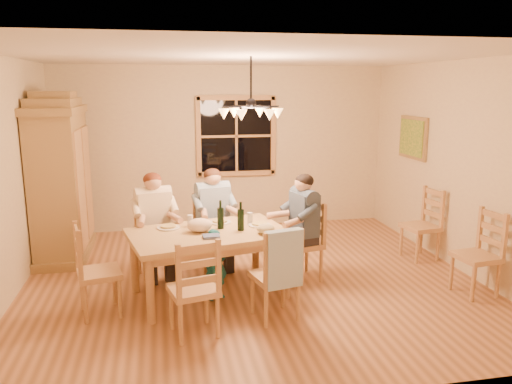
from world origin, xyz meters
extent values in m
plane|color=#925E35|center=(0.00, 0.00, 0.00)|extent=(5.50, 5.50, 0.00)
cube|color=white|center=(0.00, 0.00, 2.70)|extent=(5.50, 5.00, 0.02)
cube|color=beige|center=(0.00, 2.50, 1.35)|extent=(5.50, 0.02, 2.70)
cube|color=beige|center=(-2.75, 0.00, 1.35)|extent=(0.02, 5.00, 2.70)
cube|color=beige|center=(2.75, 0.00, 1.35)|extent=(0.02, 5.00, 2.70)
cube|color=black|center=(0.20, 2.48, 1.55)|extent=(1.20, 0.03, 1.20)
cube|color=tan|center=(0.20, 2.46, 1.55)|extent=(1.30, 0.06, 1.30)
cube|color=olive|center=(2.72, 1.20, 1.60)|extent=(0.04, 0.78, 0.64)
cube|color=#1E6B2D|center=(2.69, 1.20, 1.60)|extent=(0.02, 0.68, 0.54)
cylinder|color=black|center=(0.00, 0.00, 2.44)|extent=(0.02, 0.02, 0.53)
sphere|color=black|center=(0.00, 0.00, 2.17)|extent=(0.12, 0.12, 0.12)
cylinder|color=black|center=(0.16, 0.00, 2.13)|extent=(0.34, 0.02, 0.02)
cone|color=#FFB259|center=(0.32, 0.00, 2.05)|extent=(0.13, 0.13, 0.12)
cylinder|color=black|center=(0.08, 0.14, 2.13)|extent=(0.19, 0.31, 0.02)
cone|color=#FFB259|center=(0.16, 0.28, 2.05)|extent=(0.13, 0.13, 0.12)
cylinder|color=black|center=(-0.08, 0.14, 2.13)|extent=(0.19, 0.31, 0.02)
cone|color=#FFB259|center=(-0.16, 0.28, 2.05)|extent=(0.13, 0.13, 0.12)
cylinder|color=black|center=(-0.16, 0.00, 2.13)|extent=(0.34, 0.02, 0.02)
cone|color=#FFB259|center=(-0.32, 0.00, 2.05)|extent=(0.13, 0.13, 0.12)
cylinder|color=black|center=(-0.08, -0.14, 2.13)|extent=(0.19, 0.31, 0.02)
cone|color=#FFB259|center=(-0.16, -0.28, 2.05)|extent=(0.13, 0.13, 0.12)
cylinder|color=black|center=(0.08, -0.14, 2.13)|extent=(0.19, 0.31, 0.02)
cone|color=#FFB259|center=(0.16, -0.28, 2.05)|extent=(0.13, 0.13, 0.12)
cube|color=olive|center=(-2.43, 1.39, 1.00)|extent=(0.60, 1.30, 2.00)
cube|color=olive|center=(-2.43, 1.39, 2.05)|extent=(0.66, 1.40, 0.10)
cube|color=olive|center=(-2.43, 1.39, 2.15)|extent=(0.58, 1.00, 0.12)
cube|color=olive|center=(-2.43, 1.39, 2.25)|extent=(0.52, 0.55, 0.10)
cube|color=tan|center=(-2.12, 1.06, 1.00)|extent=(0.03, 0.55, 1.60)
cube|color=tan|center=(-2.12, 1.72, 1.00)|extent=(0.03, 0.55, 1.60)
cube|color=olive|center=(-2.43, 1.39, 0.06)|extent=(0.66, 1.40, 0.12)
cube|color=tan|center=(-0.56, -0.37, 0.73)|extent=(1.93, 1.42, 0.06)
cube|color=tan|center=(-0.56, -0.37, 0.65)|extent=(1.75, 1.24, 0.10)
cylinder|color=tan|center=(-1.21, -0.96, 0.35)|extent=(0.09, 0.09, 0.70)
cylinder|color=tan|center=(0.29, -0.62, 0.35)|extent=(0.09, 0.09, 0.70)
cylinder|color=tan|center=(-1.40, -0.12, 0.35)|extent=(0.09, 0.09, 0.70)
cylinder|color=tan|center=(0.10, 0.22, 0.35)|extent=(0.09, 0.09, 0.70)
cube|color=tan|center=(-1.16, 0.33, 0.45)|extent=(0.52, 0.51, 0.06)
cube|color=tan|center=(-1.16, 0.33, 0.72)|extent=(0.38, 0.13, 0.54)
cube|color=tan|center=(-0.41, 0.51, 0.45)|extent=(0.52, 0.51, 0.06)
cube|color=tan|center=(-0.41, 0.51, 0.72)|extent=(0.38, 0.13, 0.54)
cube|color=tan|center=(-0.80, -1.27, 0.45)|extent=(0.52, 0.51, 0.06)
cube|color=tan|center=(-0.80, -1.27, 0.72)|extent=(0.38, 0.13, 0.54)
cube|color=tan|center=(0.05, -1.07, 0.45)|extent=(0.52, 0.51, 0.06)
cube|color=tan|center=(0.05, -1.07, 0.72)|extent=(0.38, 0.13, 0.54)
cube|color=tan|center=(-1.73, -0.64, 0.45)|extent=(0.51, 0.52, 0.06)
cube|color=tan|center=(-1.73, -0.64, 0.72)|extent=(0.13, 0.38, 0.54)
cube|color=tan|center=(0.62, -0.10, 0.45)|extent=(0.51, 0.52, 0.06)
cube|color=tan|center=(0.62, -0.10, 0.72)|extent=(0.13, 0.38, 0.54)
cube|color=beige|center=(-1.16, 0.33, 0.84)|extent=(0.44, 0.30, 0.52)
cube|color=#262328|center=(-1.16, 0.33, 0.53)|extent=(0.46, 0.49, 0.14)
sphere|color=tan|center=(-1.16, 0.33, 1.22)|extent=(0.21, 0.21, 0.21)
ellipsoid|color=#592614|center=(-1.16, 0.33, 1.25)|extent=(0.22, 0.22, 0.17)
cube|color=#315C87|center=(-0.41, 0.51, 0.84)|extent=(0.44, 0.30, 0.52)
cube|color=#262328|center=(-0.41, 0.51, 0.53)|extent=(0.46, 0.49, 0.14)
sphere|color=tan|center=(-0.41, 0.51, 1.22)|extent=(0.21, 0.21, 0.21)
ellipsoid|color=#381E11|center=(-0.41, 0.51, 1.25)|extent=(0.22, 0.22, 0.17)
cube|color=#3D4C61|center=(0.62, -0.10, 0.84)|extent=(0.30, 0.44, 0.52)
cube|color=#262328|center=(0.62, -0.10, 0.53)|extent=(0.49, 0.46, 0.14)
sphere|color=tan|center=(0.62, -0.10, 1.22)|extent=(0.21, 0.21, 0.21)
ellipsoid|color=black|center=(0.62, -0.10, 1.25)|extent=(0.22, 0.22, 0.17)
cube|color=#99B8D0|center=(0.09, -1.26, 0.70)|extent=(0.39, 0.18, 0.58)
cylinder|color=black|center=(-0.41, -0.26, 0.93)|extent=(0.08, 0.08, 0.33)
cylinder|color=black|center=(-0.19, -0.39, 0.93)|extent=(0.08, 0.08, 0.33)
cylinder|color=white|center=(-1.00, -0.16, 0.77)|extent=(0.26, 0.26, 0.02)
cylinder|color=white|center=(-0.39, -0.04, 0.77)|extent=(0.26, 0.26, 0.02)
cylinder|color=white|center=(0.05, -0.25, 0.77)|extent=(0.26, 0.26, 0.02)
cylinder|color=silver|center=(-0.75, -0.13, 0.83)|extent=(0.06, 0.06, 0.14)
cylinder|color=silver|center=(-0.04, -0.15, 0.83)|extent=(0.06, 0.06, 0.14)
ellipsoid|color=tan|center=(0.06, -0.57, 0.82)|extent=(0.20, 0.20, 0.11)
cube|color=#4E5D8F|center=(-0.55, -0.61, 0.78)|extent=(0.21, 0.18, 0.03)
ellipsoid|color=beige|center=(-0.66, -0.35, 0.84)|extent=(0.28, 0.22, 0.15)
imported|color=#18626E|center=(-0.49, -0.47, 0.40)|extent=(0.35, 0.29, 0.81)
cube|color=tan|center=(2.45, -0.92, 0.45)|extent=(0.47, 0.48, 0.06)
cube|color=tan|center=(2.45, -0.92, 0.72)|extent=(0.09, 0.38, 0.54)
cube|color=tan|center=(2.45, 0.34, 0.45)|extent=(0.48, 0.50, 0.06)
cube|color=tan|center=(2.45, 0.34, 0.72)|extent=(0.11, 0.38, 0.54)
camera|label=1|loc=(-1.06, -5.77, 2.36)|focal=35.00mm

